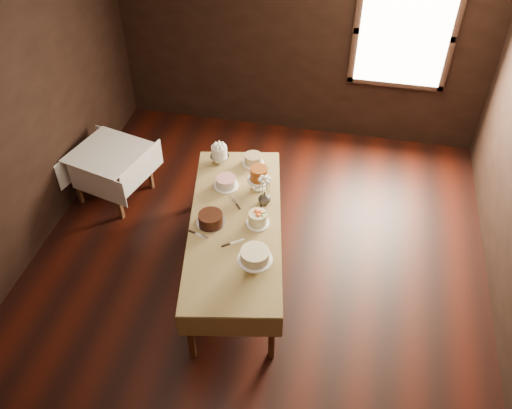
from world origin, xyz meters
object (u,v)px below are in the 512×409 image
(cake_meringue, at_px, (219,155))
(cake_server_c, at_px, (233,200))
(cake_speckled, at_px, (253,160))
(cake_server_a, at_px, (237,241))
(side_table, at_px, (109,157))
(cake_chocolate, at_px, (211,219))
(cake_server_b, at_px, (266,252))
(flower_vase, at_px, (264,198))
(cake_flowers, at_px, (258,219))
(cake_lattice, at_px, (226,183))
(display_table, at_px, (235,225))
(cake_cream, at_px, (255,260))
(cake_server_d, at_px, (262,206))
(cake_server_e, at_px, (201,236))
(cake_caramel, at_px, (259,180))

(cake_meringue, relative_size, cake_server_c, 0.96)
(cake_speckled, relative_size, cake_server_a, 1.07)
(side_table, xyz_separation_m, cake_server_a, (1.87, -1.17, 0.13))
(cake_chocolate, distance_m, cake_server_b, 0.68)
(cake_server_c, distance_m, flower_vase, 0.34)
(flower_vase, bearing_deg, cake_speckled, 112.29)
(cake_server_a, distance_m, flower_vase, 0.63)
(cake_server_c, bearing_deg, cake_flowers, -171.35)
(cake_lattice, distance_m, cake_server_b, 1.06)
(cake_server_b, bearing_deg, cake_server_a, -157.89)
(display_table, relative_size, cake_server_b, 10.37)
(cake_cream, distance_m, cake_server_d, 0.85)
(cake_chocolate, relative_size, cake_server_a, 1.42)
(cake_flowers, height_order, cake_server_d, cake_flowers)
(cake_server_b, bearing_deg, flower_vase, 138.74)
(cake_server_c, bearing_deg, cake_server_e, 123.56)
(cake_server_a, bearing_deg, side_table, 110.89)
(cake_meringue, height_order, cake_lattice, cake_meringue)
(cake_lattice, bearing_deg, cake_server_a, -68.57)
(cake_chocolate, distance_m, cake_server_e, 0.21)
(cake_speckled, height_order, cake_flowers, cake_flowers)
(cake_server_e, xyz_separation_m, flower_vase, (0.51, 0.61, 0.07))
(cake_caramel, xyz_separation_m, cake_flowers, (0.10, -0.54, -0.06))
(cake_chocolate, xyz_separation_m, cake_server_a, (0.32, -0.20, -0.05))
(cake_server_b, bearing_deg, cake_meringue, 158.32)
(display_table, height_order, cake_chocolate, cake_chocolate)
(cake_cream, bearing_deg, cake_server_a, 129.90)
(cake_chocolate, height_order, cake_cream, cake_cream)
(side_table, relative_size, cake_speckled, 3.88)
(cake_server_e, bearing_deg, side_table, 158.56)
(display_table, relative_size, cake_meringue, 10.80)
(cake_chocolate, bearing_deg, cake_speckled, 78.63)
(flower_vase, bearing_deg, cake_server_e, -130.20)
(cake_server_a, xyz_separation_m, cake_server_d, (0.13, 0.55, 0.00))
(cake_lattice, distance_m, cake_server_c, 0.25)
(cake_server_b, bearing_deg, cake_lattice, 161.51)
(cake_caramel, xyz_separation_m, cake_chocolate, (-0.37, -0.63, -0.07))
(cake_chocolate, bearing_deg, cake_server_b, -23.92)
(cake_chocolate, bearing_deg, side_table, 147.95)
(cake_chocolate, relative_size, cake_server_d, 1.42)
(cake_caramel, bearing_deg, cake_flowers, -79.48)
(display_table, relative_size, cake_server_d, 10.37)
(side_table, xyz_separation_m, cake_flowers, (2.02, -0.88, 0.19))
(side_table, height_order, cake_lattice, cake_lattice)
(cake_flowers, distance_m, flower_vase, 0.32)
(cake_speckled, xyz_separation_m, cake_server_e, (-0.25, -1.24, -0.05))
(cake_caramel, distance_m, cake_server_d, 0.32)
(cake_server_c, relative_size, cake_server_e, 1.00)
(cake_meringue, distance_m, cake_server_e, 1.20)
(side_table, relative_size, cake_meringue, 4.30)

